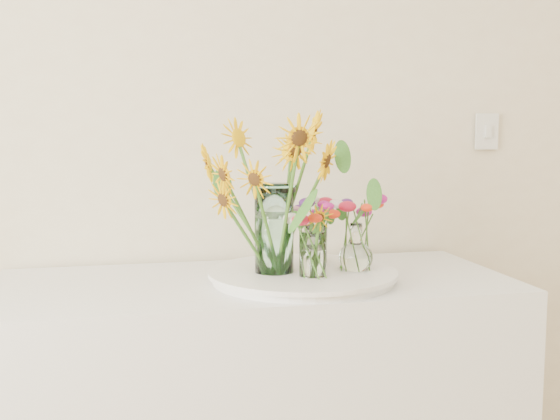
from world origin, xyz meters
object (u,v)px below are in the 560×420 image
object	(u,v)px
tray	(303,277)
mason_jar	(274,229)
small_vase_a	(313,255)
small_vase_b	(356,248)
small_vase_c	(316,245)

from	to	relation	value
tray	mason_jar	bearing A→B (deg)	179.72
tray	small_vase_a	xyz separation A→B (m)	(0.01, -0.07, 0.07)
mason_jar	small_vase_b	distance (m)	0.23
tray	small_vase_b	size ratio (longest dim) A/B	3.65
small_vase_a	small_vase_c	bearing A→B (deg)	71.92
small_vase_b	small_vase_c	xyz separation A→B (m)	(-0.08, 0.12, -0.01)
tray	small_vase_c	bearing A→B (deg)	57.92
small_vase_a	small_vase_b	world-z (taller)	small_vase_b
mason_jar	small_vase_a	world-z (taller)	mason_jar
tray	mason_jar	xyz separation A→B (m)	(-0.08, 0.00, 0.13)
tray	small_vase_a	world-z (taller)	small_vase_a
mason_jar	small_vase_b	world-z (taller)	mason_jar
tray	small_vase_c	distance (m)	0.14
mason_jar	small_vase_c	xyz separation A→B (m)	(0.14, 0.10, -0.06)
small_vase_b	small_vase_c	bearing A→B (deg)	122.29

